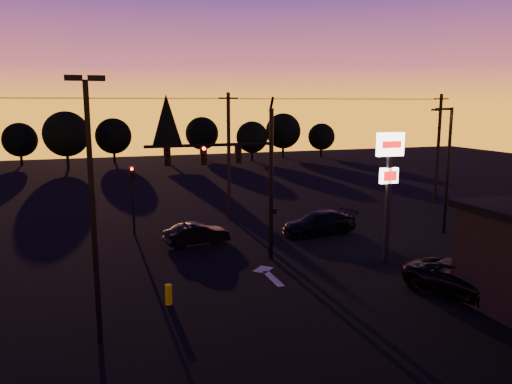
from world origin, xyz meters
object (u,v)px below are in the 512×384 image
Objects in this scene: traffic_signal_mast at (242,169)px; pylon_sign at (389,170)px; parking_lot_light at (92,194)px; car_right at (319,223)px; secondary_signal at (133,190)px; streetlight at (447,165)px; bollard at (169,295)px; suv_parked at (465,280)px; car_mid at (197,234)px.

traffic_signal_mast is 1.26× the size of pylon_sign.
car_right is (13.72, 10.82, -4.55)m from parking_lot_light.
traffic_signal_mast is 0.94× the size of parking_lot_light.
car_right is at bearing 38.26° from parking_lot_light.
secondary_signal is 11.99m from car_right.
streetlight is 1.62× the size of car_right.
pylon_sign is (14.50, 4.50, -0.36)m from parking_lot_light.
secondary_signal is at bearing -114.80° from car_right.
secondary_signal is at bearing 91.44° from bollard.
suv_parked is (12.62, -15.14, -2.15)m from secondary_signal.
traffic_signal_mast reaches higher than suv_parked.
suv_parked is (0.62, -5.15, -4.20)m from pylon_sign.
parking_lot_light reaches higher than suv_parked.
bollard is at bearing 152.35° from car_mid.
traffic_signal_mast is 14.10m from streetlight.
bollard is 0.23× the size of car_mid.
car_mid is at bearing 111.38° from traffic_signal_mast.
bollard is (0.30, -11.97, -2.43)m from secondary_signal.
secondary_signal reaches higher than suv_parked.
bollard is 12.73m from suv_parked.
traffic_signal_mast reaches higher than car_right.
car_right is (11.22, -3.67, -2.15)m from secondary_signal.
parking_lot_light is 2.40× the size of car_mid.
traffic_signal_mast reaches higher than car_mid.
secondary_signal is at bearing 123.19° from traffic_signal_mast.
secondary_signal is 14.90m from parking_lot_light.
streetlight is at bearing 17.84° from bollard.
secondary_signal is 0.64× the size of pylon_sign.
bollard is (-18.61, -5.99, -3.99)m from streetlight.
car_mid is (3.33, -3.48, -2.23)m from secondary_signal.
car_mid is (-1.57, 4.02, -4.31)m from traffic_signal_mast.
parking_lot_light reaches higher than pylon_sign.
car_right is at bearing 74.76° from suv_parked.
streetlight is at bearing 21.65° from parking_lot_light.
parking_lot_light is 15.81m from suv_parked.
suv_parked is at bearing -149.49° from car_mid.
streetlight is 2.10× the size of car_mid.
secondary_signal is 0.85× the size of suv_parked.
bollard is (-11.70, -1.99, -4.49)m from pylon_sign.
suv_parked is at bearing -124.48° from streetlight.
parking_lot_light is 10.65× the size of bollard.
streetlight reaches higher than pylon_sign.
streetlight is 16.23m from car_mid.
car_mid is (5.83, 11.01, -4.64)m from parking_lot_light.
car_mid is at bearing 106.32° from suv_parked.
parking_lot_light is (-2.50, -14.49, 2.41)m from secondary_signal.
parking_lot_light reaches higher than streetlight.
parking_lot_light is 1.85× the size of car_right.
bollard is at bearing -88.56° from secondary_signal.
suv_parked is (12.32, -3.16, 0.28)m from bollard.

